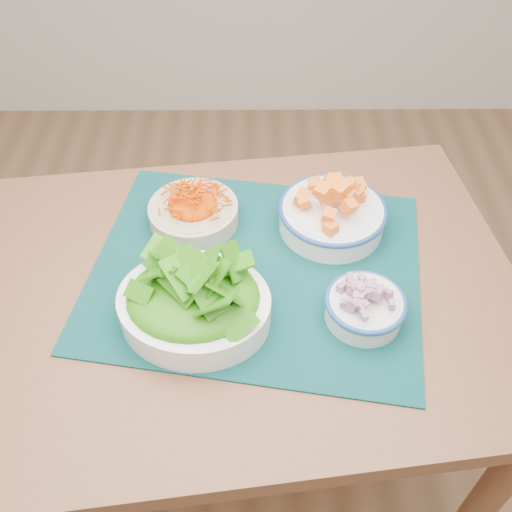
{
  "coord_description": "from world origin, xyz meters",
  "views": [
    {
      "loc": [
        -0.17,
        -0.45,
        1.54
      ],
      "look_at": [
        -0.17,
        0.26,
        0.78
      ],
      "focal_mm": 40.0,
      "sensor_mm": 36.0,
      "label": 1
    }
  ],
  "objects": [
    {
      "name": "onion_bowl",
      "position": [
        0.02,
        0.15,
        0.79
      ],
      "size": [
        0.15,
        0.15,
        0.07
      ],
      "rotation": [
        0.0,
        0.0,
        0.13
      ],
      "color": "silver",
      "rests_on": "placemat"
    },
    {
      "name": "table",
      "position": [
        -0.24,
        0.22,
        0.64
      ],
      "size": [
        1.19,
        0.87,
        0.75
      ],
      "rotation": [
        0.0,
        0.0,
        0.12
      ],
      "color": "brown",
      "rests_on": "ground"
    },
    {
      "name": "squash_bowl",
      "position": [
        -0.02,
        0.37,
        0.8
      ],
      "size": [
        0.26,
        0.26,
        0.1
      ],
      "rotation": [
        0.0,
        0.0,
        -0.3
      ],
      "color": "white",
      "rests_on": "placemat"
    },
    {
      "name": "carrot_bowl",
      "position": [
        -0.29,
        0.39,
        0.79
      ],
      "size": [
        0.23,
        0.23,
        0.07
      ],
      "rotation": [
        0.0,
        0.0,
        0.32
      ],
      "color": "#C4B492",
      "rests_on": "placemat"
    },
    {
      "name": "placemat",
      "position": [
        -0.17,
        0.26,
        0.75
      ],
      "size": [
        0.68,
        0.59,
        0.0
      ],
      "primitive_type": "cube",
      "rotation": [
        0.0,
        0.0,
        -0.17
      ],
      "color": "black",
      "rests_on": "table"
    },
    {
      "name": "lettuce_bowl",
      "position": [
        -0.27,
        0.15,
        0.81
      ],
      "size": [
        0.29,
        0.26,
        0.12
      ],
      "rotation": [
        0.0,
        0.0,
        -0.17
      ],
      "color": "white",
      "rests_on": "placemat"
    }
  ]
}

